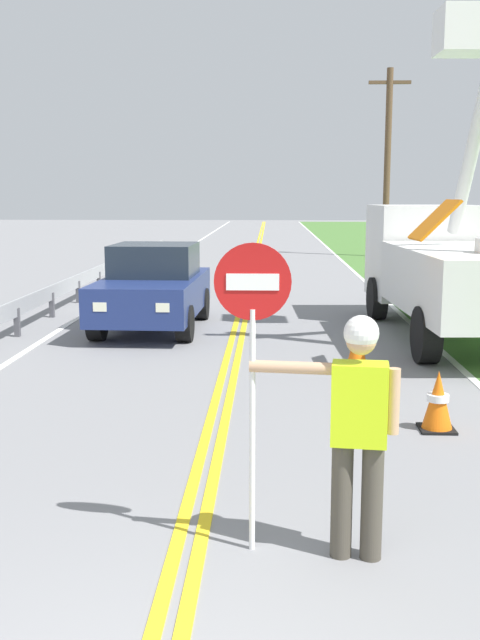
% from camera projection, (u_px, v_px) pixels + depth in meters
% --- Properties ---
extents(centerline_yellow_left, '(0.11, 110.00, 0.01)m').
position_uv_depth(centerline_yellow_left, '(247.00, 283.00, 22.91)').
color(centerline_yellow_left, yellow).
rests_on(centerline_yellow_left, ground).
extents(centerline_yellow_right, '(0.11, 110.00, 0.01)m').
position_uv_depth(centerline_yellow_right, '(253.00, 283.00, 22.91)').
color(centerline_yellow_right, yellow).
rests_on(centerline_yellow_right, ground).
extents(edge_line_right, '(0.12, 110.00, 0.01)m').
position_uv_depth(edge_line_right, '(367.00, 283.00, 22.77)').
color(edge_line_right, silver).
rests_on(edge_line_right, ground).
extents(edge_line_left, '(0.12, 110.00, 0.01)m').
position_uv_depth(edge_line_left, '(134.00, 282.00, 23.05)').
color(edge_line_left, silver).
rests_on(edge_line_left, ground).
extents(flagger_worker, '(1.08, 0.29, 1.83)m').
position_uv_depth(flagger_worker, '(357.00, 422.00, 5.37)').
color(flagger_worker, '#474238').
rests_on(flagger_worker, ground).
extents(stop_sign_paddle, '(0.56, 0.04, 2.33)m').
position_uv_depth(stop_sign_paddle, '(253.00, 329.00, 5.39)').
color(stop_sign_paddle, silver).
rests_on(stop_sign_paddle, ground).
extents(utility_bucket_truck, '(2.67, 6.89, 5.98)m').
position_uv_depth(utility_bucket_truck, '(449.00, 261.00, 14.22)').
color(utility_bucket_truck, silver).
rests_on(utility_bucket_truck, ground).
extents(oncoming_sedan_nearest, '(2.02, 4.16, 1.70)m').
position_uv_depth(oncoming_sedan_nearest, '(153.00, 288.00, 14.93)').
color(oncoming_sedan_nearest, navy).
rests_on(oncoming_sedan_nearest, ground).
extents(utility_pole_mid, '(1.80, 0.28, 8.04)m').
position_uv_depth(utility_pole_mid, '(387.00, 160.00, 32.27)').
color(utility_pole_mid, brown).
rests_on(utility_pole_mid, ground).
extents(traffic_cone_lead, '(0.40, 0.40, 0.70)m').
position_uv_depth(traffic_cone_lead, '(438.00, 402.00, 8.48)').
color(traffic_cone_lead, orange).
rests_on(traffic_cone_lead, ground).
extents(traffic_cone_mid, '(0.40, 0.40, 0.70)m').
position_uv_depth(traffic_cone_mid, '(357.00, 349.00, 11.41)').
color(traffic_cone_mid, orange).
rests_on(traffic_cone_mid, ground).
extents(guardrail_left_shoulder, '(0.10, 32.00, 0.71)m').
position_uv_depth(guardrail_left_shoulder, '(65.00, 288.00, 17.50)').
color(guardrail_left_shoulder, '#9EA0A3').
rests_on(guardrail_left_shoulder, ground).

